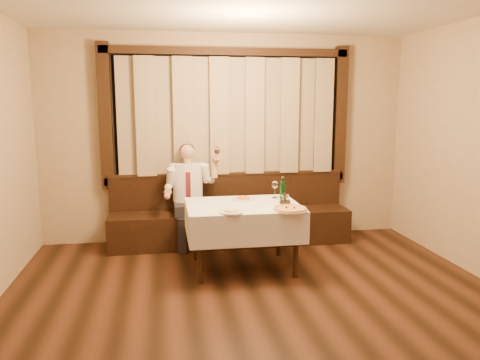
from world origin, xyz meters
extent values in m
cube|color=black|center=(0.00, 0.00, -0.01)|extent=(5.00, 6.00, 0.01)
cube|color=tan|center=(0.00, 3.00, 1.40)|extent=(5.00, 0.01, 2.80)
cube|color=black|center=(0.00, 2.98, 1.70)|extent=(3.00, 0.02, 1.60)
cube|color=orange|center=(-0.70, 2.97, 1.40)|extent=(0.50, 0.01, 0.40)
cube|color=black|center=(0.00, 2.94, 0.85)|extent=(3.30, 0.12, 0.10)
cube|color=black|center=(0.00, 2.94, 2.55)|extent=(3.30, 0.12, 0.10)
cube|color=black|center=(-1.60, 2.94, 1.70)|extent=(0.16, 0.12, 1.90)
cube|color=black|center=(1.60, 2.94, 1.70)|extent=(0.16, 0.12, 1.90)
cube|color=#978361|center=(0.00, 2.88, 1.70)|extent=(2.90, 0.08, 1.55)
cube|color=black|center=(0.00, 2.68, 0.23)|extent=(3.20, 0.60, 0.45)
cube|color=black|center=(0.00, 2.92, 0.68)|extent=(3.20, 0.12, 0.45)
cube|color=black|center=(0.00, 2.92, 0.92)|extent=(3.20, 0.14, 0.04)
cylinder|color=black|center=(-0.52, 1.33, 0.35)|extent=(0.06, 0.06, 0.71)
cylinder|color=black|center=(0.52, 1.33, 0.35)|extent=(0.06, 0.06, 0.71)
cylinder|color=black|center=(-0.52, 2.07, 0.35)|extent=(0.06, 0.06, 0.71)
cylinder|color=black|center=(0.52, 2.07, 0.35)|extent=(0.06, 0.06, 0.71)
cube|color=black|center=(0.00, 1.70, 0.73)|extent=(1.20, 0.90, 0.04)
cube|color=white|center=(0.00, 1.70, 0.75)|extent=(1.26, 0.96, 0.01)
cube|color=white|center=(0.00, 1.22, 0.58)|extent=(1.26, 0.01, 0.35)
cube|color=white|center=(0.00, 2.18, 0.58)|extent=(1.26, 0.01, 0.35)
cube|color=white|center=(-0.63, 1.70, 0.58)|extent=(0.01, 0.96, 0.35)
cube|color=white|center=(0.63, 1.70, 0.58)|extent=(0.01, 0.96, 0.35)
cylinder|color=white|center=(0.44, 1.32, 0.76)|extent=(0.37, 0.37, 0.01)
cylinder|color=#C34C1D|center=(0.44, 1.32, 0.77)|extent=(0.34, 0.34, 0.01)
torus|color=tan|center=(0.44, 1.32, 0.78)|extent=(0.36, 0.36, 0.03)
sphere|color=black|center=(0.41, 1.34, 0.78)|extent=(0.02, 0.02, 0.02)
sphere|color=black|center=(0.49, 1.31, 0.78)|extent=(0.02, 0.02, 0.02)
cylinder|color=white|center=(0.04, 1.93, 0.76)|extent=(0.26, 0.26, 0.02)
ellipsoid|color=#CA4920|center=(0.04, 1.93, 0.81)|extent=(0.16, 0.16, 0.07)
cylinder|color=white|center=(-0.18, 1.32, 0.76)|extent=(0.27, 0.27, 0.02)
ellipsoid|color=beige|center=(-0.18, 1.32, 0.81)|extent=(0.17, 0.17, 0.08)
cylinder|color=#12551E|center=(0.47, 1.73, 0.88)|extent=(0.06, 0.06, 0.24)
cylinder|color=#12551E|center=(0.47, 1.73, 1.01)|extent=(0.03, 0.03, 0.06)
cylinder|color=silver|center=(0.47, 1.73, 1.05)|extent=(0.03, 0.03, 0.01)
cylinder|color=white|center=(0.44, 1.98, 0.76)|extent=(0.07, 0.07, 0.01)
cylinder|color=white|center=(0.44, 1.98, 0.82)|extent=(0.01, 0.01, 0.11)
ellipsoid|color=white|center=(0.44, 1.98, 0.92)|extent=(0.08, 0.08, 0.09)
cube|color=black|center=(0.48, 1.66, 0.77)|extent=(0.11, 0.06, 0.04)
cube|color=black|center=(0.48, 1.66, 0.84)|extent=(0.02, 0.06, 0.08)
cylinder|color=white|center=(0.44, 1.66, 0.82)|extent=(0.03, 0.03, 0.07)
cylinder|color=silver|center=(0.44, 1.66, 0.85)|extent=(0.03, 0.03, 0.01)
cylinder|color=white|center=(0.51, 1.66, 0.82)|extent=(0.03, 0.03, 0.07)
cylinder|color=silver|center=(0.51, 1.66, 0.85)|extent=(0.03, 0.03, 0.01)
cube|color=black|center=(-0.56, 2.57, 0.52)|extent=(0.37, 0.42, 0.15)
cube|color=black|center=(-0.67, 2.37, 0.23)|extent=(0.10, 0.11, 0.45)
cube|color=black|center=(-0.46, 2.37, 0.23)|extent=(0.10, 0.11, 0.45)
ellipsoid|color=white|center=(-0.56, 2.71, 0.85)|extent=(0.39, 0.24, 0.50)
cube|color=maroon|center=(-0.56, 2.58, 0.82)|extent=(0.06, 0.01, 0.37)
cylinder|color=tan|center=(-0.56, 2.71, 1.13)|extent=(0.09, 0.09, 0.07)
sphere|color=tan|center=(-0.56, 2.71, 1.25)|extent=(0.19, 0.19, 0.19)
ellipsoid|color=black|center=(-0.56, 2.74, 1.28)|extent=(0.20, 0.20, 0.15)
sphere|color=white|center=(-0.75, 2.71, 1.05)|extent=(0.12, 0.12, 0.12)
sphere|color=white|center=(-0.38, 2.71, 1.05)|extent=(0.12, 0.12, 0.12)
sphere|color=tan|center=(-0.84, 2.33, 0.75)|extent=(0.08, 0.08, 0.08)
sphere|color=tan|center=(-0.19, 2.55, 1.17)|extent=(0.09, 0.09, 0.09)
cylinder|color=white|center=(-0.19, 2.52, 1.21)|extent=(0.01, 0.01, 0.10)
ellipsoid|color=white|center=(-0.19, 2.52, 1.29)|extent=(0.08, 0.08, 0.10)
ellipsoid|color=#4C070F|center=(-0.19, 2.52, 1.27)|extent=(0.06, 0.06, 0.06)
camera|label=1|loc=(-0.88, -3.38, 1.91)|focal=35.00mm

